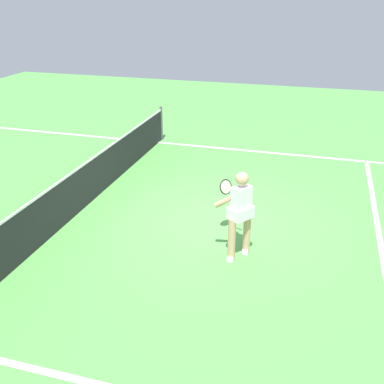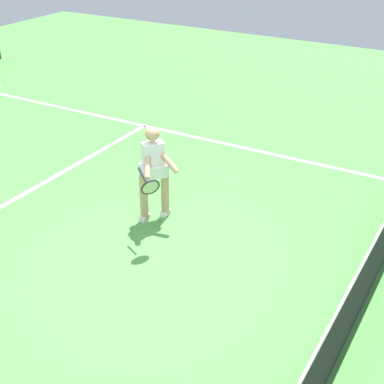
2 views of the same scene
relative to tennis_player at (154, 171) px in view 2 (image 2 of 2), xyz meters
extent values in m
plane|color=#4C9342|center=(1.11, 0.73, -0.85)|extent=(27.66, 27.66, 0.00)
cube|color=white|center=(-3.24, 0.73, -0.84)|extent=(0.10, 19.28, 0.01)
cube|color=#232326|center=(1.11, 3.45, -0.40)|extent=(9.23, 0.02, 0.89)
cube|color=white|center=(1.11, 3.45, 0.06)|extent=(9.23, 0.02, 0.04)
cylinder|color=tan|center=(-0.17, 0.08, -0.46)|extent=(0.13, 0.13, 0.78)
cylinder|color=tan|center=(0.12, -0.12, -0.46)|extent=(0.13, 0.13, 0.78)
cube|color=white|center=(-0.17, 0.08, -0.81)|extent=(0.20, 0.10, 0.08)
cube|color=white|center=(0.12, -0.12, -0.81)|extent=(0.20, 0.10, 0.08)
cube|color=white|center=(-0.02, -0.02, 0.19)|extent=(0.38, 0.35, 0.52)
cube|color=white|center=(-0.02, -0.02, -0.01)|extent=(0.49, 0.46, 0.20)
sphere|color=tan|center=(-0.02, -0.02, 0.59)|extent=(0.22, 0.22, 0.22)
cylinder|color=tan|center=(-0.06, 0.19, 0.21)|extent=(0.17, 0.49, 0.37)
cylinder|color=tan|center=(0.18, 0.02, 0.21)|extent=(0.46, 0.32, 0.37)
cylinder|color=black|center=(0.49, 0.14, 0.17)|extent=(0.20, 0.26, 0.14)
torus|color=black|center=(0.66, 0.38, 0.11)|extent=(0.30, 0.26, 0.28)
cylinder|color=beige|center=(0.66, 0.38, 0.11)|extent=(0.25, 0.21, 0.23)
camera|label=1|loc=(-6.72, -1.12, 3.41)|focal=42.80mm
camera|label=2|loc=(6.45, 4.39, 3.79)|focal=52.95mm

